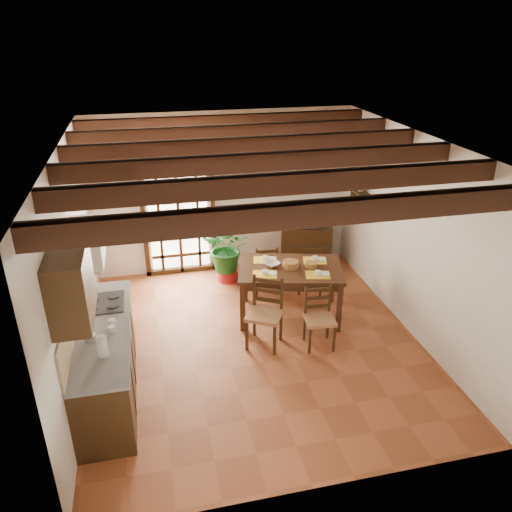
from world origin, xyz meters
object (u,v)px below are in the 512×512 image
object	(u,v)px
chair_far_right	(310,276)
sideboard	(306,245)
chair_near_right	(319,328)
pendant_lamp	(291,183)
kitchen_counter	(106,359)
chair_far_left	(265,276)
chair_near_left	(265,325)
crt_tv	(307,216)
potted_plant	(228,250)
dining_table	(290,274)

from	to	relation	value
chair_far_right	sideboard	bearing A→B (deg)	-83.89
chair_near_right	pendant_lamp	distance (m)	2.05
kitchen_counter	chair_far_left	xyz separation A→B (m)	(2.45, 2.03, -0.21)
chair_far_left	chair_near_left	bearing A→B (deg)	79.16
crt_tv	potted_plant	distance (m)	1.57
crt_tv	pendant_lamp	distance (m)	2.06
dining_table	crt_tv	bearing A→B (deg)	78.28
chair_near_left	crt_tv	bearing A→B (deg)	88.65
chair_near_left	chair_far_left	size ratio (longest dim) A/B	1.17
kitchen_counter	dining_table	xyz separation A→B (m)	(2.62, 1.19, 0.24)
crt_tv	potted_plant	world-z (taller)	potted_plant
dining_table	chair_near_left	world-z (taller)	chair_near_left
sideboard	crt_tv	bearing A→B (deg)	-75.36
chair_far_left	pendant_lamp	xyz separation A→B (m)	(0.17, -0.74, 1.81)
sideboard	crt_tv	distance (m)	0.57
kitchen_counter	potted_plant	size ratio (longest dim) A/B	1.01
dining_table	sideboard	size ratio (longest dim) A/B	1.89
potted_plant	chair_near_left	bearing A→B (deg)	-85.64
chair_far_left	pendant_lamp	bearing A→B (deg)	106.46
dining_table	sideboard	world-z (taller)	dining_table
chair_near_right	chair_near_left	bearing A→B (deg)	170.47
chair_near_right	sideboard	bearing A→B (deg)	80.76
chair_far_left	chair_far_right	world-z (taller)	chair_far_right
chair_near_left	chair_far_right	distance (m)	1.72
chair_near_right	potted_plant	xyz separation A→B (m)	(-0.88, 2.20, 0.30)
chair_far_right	sideboard	world-z (taller)	chair_far_right
kitchen_counter	dining_table	world-z (taller)	kitchen_counter
dining_table	chair_near_left	xyz separation A→B (m)	(-0.55, -0.66, -0.41)
chair_near_right	chair_far_right	size ratio (longest dim) A/B	0.97
kitchen_counter	crt_tv	size ratio (longest dim) A/B	4.40
crt_tv	chair_far_right	bearing A→B (deg)	-79.25
chair_near_left	crt_tv	size ratio (longest dim) A/B	1.92
chair_near_left	sideboard	size ratio (longest dim) A/B	1.09
chair_near_left	sideboard	xyz separation A→B (m)	(1.34, 2.29, 0.08)
chair_far_left	crt_tv	distance (m)	1.43
chair_near_right	potted_plant	size ratio (longest dim) A/B	0.38
chair_near_right	chair_far_right	distance (m)	1.55
dining_table	potted_plant	distance (m)	1.54
chair_near_left	chair_near_right	size ratio (longest dim) A/B	1.15
pendant_lamp	chair_near_left	bearing A→B (deg)	-126.07
crt_tv	kitchen_counter	bearing A→B (deg)	-115.91
chair_near_right	chair_far_left	size ratio (longest dim) A/B	1.02
chair_near_left	chair_near_right	bearing A→B (deg)	14.77
chair_near_right	crt_tv	bearing A→B (deg)	80.73
kitchen_counter	chair_far_right	world-z (taller)	kitchen_counter
pendant_lamp	crt_tv	bearing A→B (deg)	62.62
chair_near_right	chair_far_left	distance (m)	1.72
chair_far_right	potted_plant	size ratio (longest dim) A/B	0.40
kitchen_counter	sideboard	world-z (taller)	kitchen_counter
crt_tv	pendant_lamp	world-z (taller)	pendant_lamp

